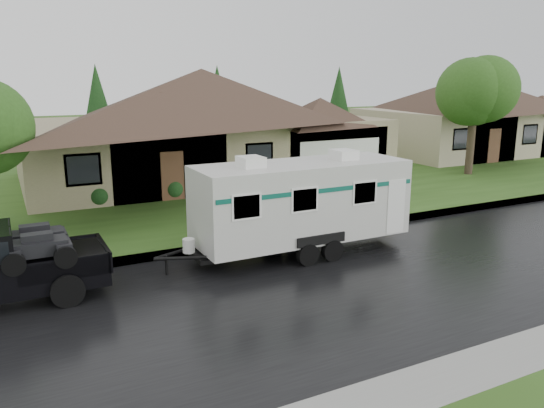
{
  "coord_description": "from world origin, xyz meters",
  "views": [
    {
      "loc": [
        -7.62,
        -12.79,
        5.29
      ],
      "look_at": [
        -0.04,
        2.0,
        1.32
      ],
      "focal_mm": 35.0,
      "sensor_mm": 36.0,
      "label": 1
    }
  ],
  "objects": [
    {
      "name": "ground",
      "position": [
        0.0,
        0.0,
        0.0
      ],
      "size": [
        140.0,
        140.0,
        0.0
      ],
      "primitive_type": "plane",
      "color": "#2D4F18",
      "rests_on": "ground"
    },
    {
      "name": "road",
      "position": [
        0.0,
        -2.0,
        0.01
      ],
      "size": [
        140.0,
        8.0,
        0.01
      ],
      "primitive_type": "cube",
      "color": "black",
      "rests_on": "ground"
    },
    {
      "name": "curb",
      "position": [
        0.0,
        2.25,
        0.07
      ],
      "size": [
        140.0,
        0.5,
        0.15
      ],
      "primitive_type": "cube",
      "color": "gray",
      "rests_on": "ground"
    },
    {
      "name": "lawn",
      "position": [
        0.0,
        15.0,
        0.07
      ],
      "size": [
        140.0,
        26.0,
        0.15
      ],
      "primitive_type": "cube",
      "color": "#2D4F18",
      "rests_on": "ground"
    },
    {
      "name": "house_main",
      "position": [
        2.29,
        13.84,
        3.59
      ],
      "size": [
        19.44,
        10.8,
        6.9
      ],
      "color": "gray",
      "rests_on": "lawn"
    },
    {
      "name": "house_neighbor",
      "position": [
        22.27,
        14.34,
        3.32
      ],
      "size": [
        15.12,
        9.72,
        6.45
      ],
      "color": "tan",
      "rests_on": "lawn"
    },
    {
      "name": "tree_right_green",
      "position": [
        15.05,
        7.81,
        4.41
      ],
      "size": [
        3.71,
        3.71,
        6.14
      ],
      "color": "#382B1E",
      "rests_on": "lawn"
    },
    {
      "name": "shrub_row",
      "position": [
        2.0,
        9.3,
        0.65
      ],
      "size": [
        13.6,
        1.0,
        1.0
      ],
      "color": "#143814",
      "rests_on": "lawn"
    },
    {
      "name": "travel_trailer",
      "position": [
        0.32,
        0.74,
        1.65
      ],
      "size": [
        6.94,
        2.44,
        3.11
      ],
      "color": "beige",
      "rests_on": "ground"
    }
  ]
}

